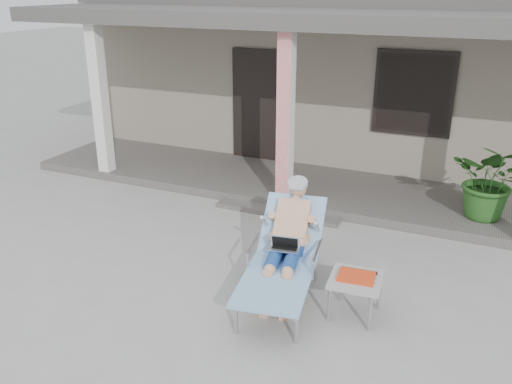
% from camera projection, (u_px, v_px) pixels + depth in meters
% --- Properties ---
extents(ground, '(60.00, 60.00, 0.00)m').
position_uv_depth(ground, '(223.00, 267.00, 6.91)').
color(ground, '#9E9E99').
rests_on(ground, ground).
extents(house, '(10.40, 5.40, 3.30)m').
position_uv_depth(house, '(357.00, 67.00, 11.84)').
color(house, gray).
rests_on(house, ground).
extents(porch_deck, '(10.00, 2.00, 0.15)m').
position_uv_depth(porch_deck, '(301.00, 186.00, 9.44)').
color(porch_deck, '#605B56').
rests_on(porch_deck, ground).
extents(porch_overhang, '(10.00, 2.30, 2.85)m').
position_uv_depth(porch_overhang, '(306.00, 24.00, 8.41)').
color(porch_overhang, silver).
rests_on(porch_overhang, porch_deck).
extents(porch_step, '(2.00, 0.30, 0.07)m').
position_uv_depth(porch_step, '(277.00, 212.00, 8.47)').
color(porch_step, '#605B56').
rests_on(porch_step, ground).
extents(lounger, '(1.02, 2.00, 1.26)m').
position_uv_depth(lounger, '(286.00, 231.00, 6.11)').
color(lounger, '#B7B7BC').
rests_on(lounger, ground).
extents(side_table, '(0.59, 0.59, 0.49)m').
position_uv_depth(side_table, '(356.00, 281.00, 5.78)').
color(side_table, '#A0A09C').
rests_on(side_table, ground).
extents(potted_palm, '(1.25, 1.15, 1.16)m').
position_uv_depth(potted_palm, '(492.00, 181.00, 7.79)').
color(potted_palm, '#26591E').
rests_on(potted_palm, porch_deck).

